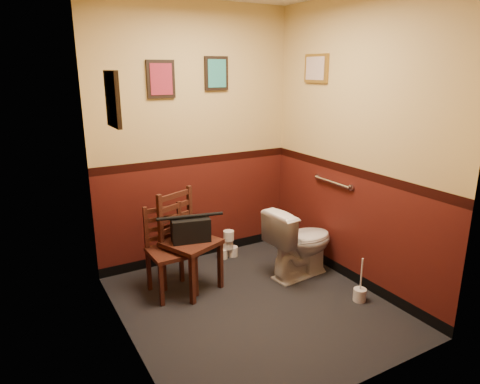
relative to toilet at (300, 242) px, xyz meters
name	(u,v)px	position (x,y,z in m)	size (l,w,h in m)	color
floor	(254,305)	(-0.72, -0.28, -0.36)	(2.20, 2.40, 0.00)	black
wall_back	(195,138)	(-0.72, 0.92, 0.99)	(2.20, 2.70, 0.00)	#46140E
wall_front	(364,195)	(-0.72, -1.48, 0.99)	(2.20, 2.70, 0.00)	#46140E
wall_left	(119,174)	(-1.82, -0.28, 0.99)	(2.40, 2.70, 0.00)	#46140E
wall_right	(355,146)	(0.38, -0.28, 0.99)	(2.40, 2.70, 0.00)	#46140E
grab_bar	(332,182)	(0.35, -0.03, 0.59)	(0.05, 0.56, 0.06)	silver
framed_print_back_a	(161,79)	(-1.07, 0.90, 1.59)	(0.28, 0.04, 0.36)	black
framed_print_back_b	(216,73)	(-0.47, 0.90, 1.64)	(0.26, 0.04, 0.34)	black
framed_print_left	(113,99)	(-1.80, -0.18, 1.49)	(0.04, 0.30, 0.38)	black
framed_print_right	(316,68)	(0.36, 0.32, 1.69)	(0.04, 0.34, 0.28)	olive
toilet	(300,242)	(0.00, 0.00, 0.00)	(0.41, 0.73, 0.72)	white
toilet_brush	(360,294)	(0.17, -0.69, -0.29)	(0.12, 0.12, 0.42)	silver
chair_left	(169,251)	(-1.27, 0.33, 0.06)	(0.40, 0.40, 0.83)	#552519
chair_right	(188,242)	(-1.09, 0.31, 0.12)	(0.58, 0.58, 0.96)	#552519
handbag	(191,229)	(-1.08, 0.27, 0.26)	(0.38, 0.25, 0.26)	black
tp_stack	(228,246)	(-0.44, 0.74, -0.22)	(0.25, 0.15, 0.32)	silver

